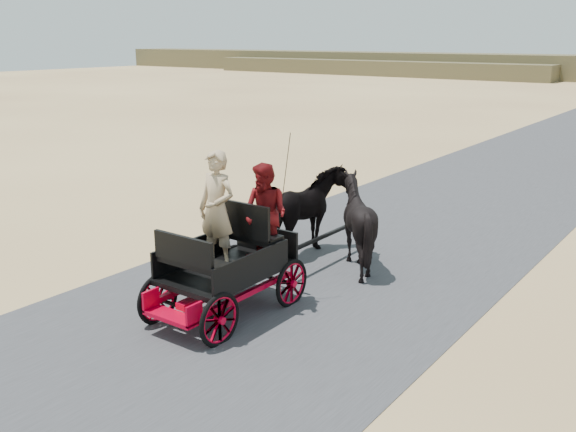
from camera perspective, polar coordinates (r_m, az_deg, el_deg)
The scene contains 8 objects.
ground at distance 9.73m, azimuth -5.64°, elevation -9.61°, with size 140.00×140.00×0.00m, color tan.
road at distance 9.73m, azimuth -5.64°, elevation -9.58°, with size 6.00×140.00×0.01m, color #38383A.
ridge_near at distance 73.92m, azimuth 7.27°, elevation 12.94°, with size 40.00×4.00×1.60m, color brown.
carriage at distance 10.00m, azimuth -5.46°, elevation -6.65°, with size 1.30×2.40×0.72m, color black, non-canonical shape.
horse_left at distance 12.40m, azimuth 1.77°, elevation 0.25°, with size 0.91×2.01×1.70m, color black.
horse_right at distance 11.84m, azimuth 6.16°, elevation -0.58°, with size 1.37×1.54×1.70m, color black.
driver_man at distance 9.76m, azimuth -6.34°, elevation 0.58°, with size 0.66×0.43×1.80m, color tan.
passenger_woman at distance 9.88m, azimuth -2.02°, elevation 0.18°, with size 0.77×0.60×1.58m, color #660C0F.
Camera 1 is at (5.94, -6.51, 4.14)m, focal length 40.00 mm.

